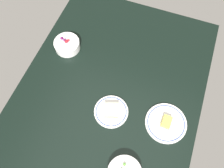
# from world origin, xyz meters

# --- Properties ---
(dining_table) EXTENTS (1.30, 1.01, 0.04)m
(dining_table) POSITION_xyz_m (0.00, 0.00, 0.02)
(dining_table) COLOR black
(dining_table) RESTS_ON ground
(bowl_berries) EXTENTS (0.15, 0.15, 0.07)m
(bowl_berries) POSITION_xyz_m (-0.15, -0.34, 0.07)
(bowl_berries) COLOR white
(bowl_berries) RESTS_ON dining_table
(plate_cheese) EXTENTS (0.22, 0.22, 0.04)m
(plate_cheese) POSITION_xyz_m (0.11, 0.34, 0.05)
(plate_cheese) COLOR white
(plate_cheese) RESTS_ON dining_table
(plate_sandwich) EXTENTS (0.18, 0.18, 0.04)m
(plate_sandwich) POSITION_xyz_m (0.15, 0.05, 0.05)
(plate_sandwich) COLOR white
(plate_sandwich) RESTS_ON dining_table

